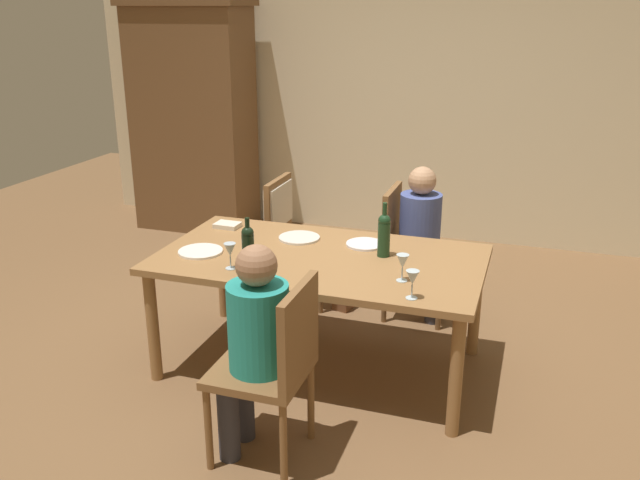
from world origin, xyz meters
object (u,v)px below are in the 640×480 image
Objects in this scene: chair_far_left at (288,223)px; dinner_plate_guest_right at (201,251)px; wine_bottle_dark_red at (384,234)px; dining_table at (320,268)px; chair_far_right at (407,243)px; dinner_plate_guest_left at (365,244)px; chair_near at (277,360)px; person_woman_host at (423,231)px; person_man_bearded at (254,337)px; wine_bottle_tall_green at (248,248)px; wine_glass_centre at (403,262)px; dinner_plate_host at (299,238)px; wine_glass_near_left at (412,279)px; armoire_cabinet at (193,116)px; handbag at (349,291)px; wine_glass_near_right at (230,251)px.

chair_far_left is 1.09m from dinner_plate_guest_right.
chair_far_left is 1.22m from wine_bottle_dark_red.
wine_bottle_dark_red is at bearing 19.07° from dining_table.
dinner_plate_guest_left is at bearing -12.01° from chair_far_right.
chair_near is 0.85× the size of person_woman_host.
dinner_plate_guest_right is at bearing -46.82° from person_woman_host.
person_man_bearded is 3.48× the size of wine_bottle_tall_green.
dinner_plate_host is (-0.75, 0.47, -0.10)m from wine_glass_centre.
dinner_plate_guest_left is at bearing 124.38° from wine_glass_centre.
person_man_bearded is 1.11m from wine_bottle_dark_red.
person_woman_host is 1.35m from wine_glass_near_left.
wine_glass_centre is (1.08, -1.12, 0.23)m from chair_far_left.
dinner_plate_host is 0.63m from dinner_plate_guest_right.
person_woman_host is 7.29× the size of wine_glass_centre.
armoire_cabinet reaches higher than dinner_plate_guest_left.
person_man_bearded is at bearing -88.45° from handbag.
chair_far_left is 6.17× the size of wine_glass_centre.
wine_glass_centre is at bearing 9.79° from chair_far_right.
chair_far_left is 1.00m from person_woman_host.
person_man_bearded is 4.17× the size of dinner_plate_guest_right.
dinner_plate_guest_right is (-1.22, 0.05, -0.10)m from wine_glass_centre.
wine_glass_centre is 0.59m from dinner_plate_guest_left.
wine_glass_near_right is at bearing -105.01° from handbag.
person_woman_host reaches higher than dining_table.
person_man_bearded is at bearing -128.90° from wine_glass_centre.
dinner_plate_guest_right is at bearing -154.19° from dinner_plate_guest_left.
chair_far_right is 6.17× the size of wine_glass_near_left.
wine_glass_near_left is at bearing -11.04° from dinner_plate_guest_right.
armoire_cabinet is at bearing -118.79° from person_woman_host.
wine_bottle_tall_green is (-0.26, 0.54, 0.23)m from person_man_bearded.
chair_far_right is (2.38, -1.37, -0.56)m from armoire_cabinet.
wine_bottle_dark_red is at bearing 37.49° from wine_bottle_tall_green.
chair_far_left is at bearing 82.39° from dinner_plate_guest_right.
person_woman_host is 3.44× the size of wine_bottle_tall_green.
wine_glass_near_left is 0.64× the size of dinner_plate_guest_left.
wine_bottle_tall_green is (1.76, -2.64, -0.23)m from armoire_cabinet.
person_man_bearded is 1.18m from dinner_plate_host.
wine_bottle_dark_red is 1.23× the size of dinner_plate_guest_right.
wine_bottle_dark_red is (0.35, 0.12, 0.21)m from dining_table.
wine_glass_near_left is at bearing 12.16° from chair_far_right.
chair_far_right reaches higher than wine_glass_centre.
dining_table is at bearing -1.62° from person_man_bearded.
person_woman_host reaches higher than wine_glass_near_left.
person_man_bearded reaches higher than chair_far_left.
dining_table is 0.56m from wine_glass_near_right.
wine_bottle_tall_green is 1.20× the size of dinner_plate_guest_right.
dining_table is 1.06m from handbag.
chair_near is (0.09, -0.91, -0.12)m from dining_table.
armoire_cabinet is 2.09m from chair_far_left.
armoire_cabinet reaches higher than dinner_plate_host.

